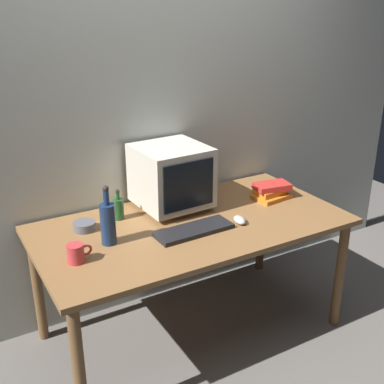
% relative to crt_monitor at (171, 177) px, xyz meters
% --- Properties ---
extents(ground_plane, '(6.00, 6.00, 0.00)m').
position_rel_crt_monitor_xyz_m(ground_plane, '(0.00, -0.24, -0.90)').
color(ground_plane, slate).
extents(back_wall, '(4.00, 0.08, 2.50)m').
position_rel_crt_monitor_xyz_m(back_wall, '(0.00, 0.26, 0.35)').
color(back_wall, beige).
rests_on(back_wall, ground).
extents(desk, '(1.69, 0.87, 0.71)m').
position_rel_crt_monitor_xyz_m(desk, '(0.00, -0.24, -0.27)').
color(desk, olive).
rests_on(desk, ground).
extents(crt_monitor, '(0.40, 0.40, 0.37)m').
position_rel_crt_monitor_xyz_m(crt_monitor, '(0.00, 0.00, 0.00)').
color(crt_monitor, beige).
rests_on(crt_monitor, desk).
extents(keyboard, '(0.42, 0.16, 0.02)m').
position_rel_crt_monitor_xyz_m(keyboard, '(-0.05, -0.34, -0.18)').
color(keyboard, black).
rests_on(keyboard, desk).
extents(computer_mouse, '(0.08, 0.11, 0.04)m').
position_rel_crt_monitor_xyz_m(computer_mouse, '(0.22, -0.37, -0.17)').
color(computer_mouse, beige).
rests_on(computer_mouse, desk).
extents(bottle_tall, '(0.08, 0.08, 0.31)m').
position_rel_crt_monitor_xyz_m(bottle_tall, '(-0.47, -0.24, -0.08)').
color(bottle_tall, navy).
rests_on(bottle_tall, desk).
extents(bottle_short, '(0.06, 0.06, 0.18)m').
position_rel_crt_monitor_xyz_m(bottle_short, '(-0.32, 0.01, -0.13)').
color(bottle_short, '#1E4C23').
rests_on(bottle_short, desk).
extents(book_stack, '(0.24, 0.18, 0.09)m').
position_rel_crt_monitor_xyz_m(book_stack, '(0.59, -0.17, -0.15)').
color(book_stack, orange).
rests_on(book_stack, desk).
extents(mug, '(0.12, 0.08, 0.09)m').
position_rel_crt_monitor_xyz_m(mug, '(-0.67, -0.34, -0.15)').
color(mug, '#CC383D').
rests_on(mug, desk).
extents(cd_spindle, '(0.12, 0.12, 0.04)m').
position_rel_crt_monitor_xyz_m(cd_spindle, '(-0.53, -0.03, -0.17)').
color(cd_spindle, '#595B66').
rests_on(cd_spindle, desk).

